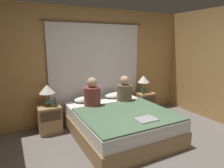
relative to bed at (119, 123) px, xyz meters
The scene contains 17 objects.
ground_plane 0.99m from the bed, 90.00° to the right, with size 16.00×16.00×0.00m, color #66605B.
wall_back 1.50m from the bed, 90.00° to the left, with size 4.69×0.06×2.50m.
curtain_panel 1.35m from the bed, 90.00° to the left, with size 2.37×0.03×2.19m.
bed is the anchor object (origin of this frame).
nightstand_left 1.39m from the bed, 146.48° to the left, with size 0.43×0.41×0.54m.
nightstand_right 1.39m from the bed, 33.52° to the left, with size 0.43×0.41×0.54m.
lamp_left 1.54m from the bed, 144.18° to the left, with size 0.31×0.31×0.42m.
lamp_right 1.54m from the bed, 35.82° to the left, with size 0.31×0.31×0.42m.
pillow_left 0.94m from the bed, 114.24° to the left, with size 0.54×0.31×0.12m.
pillow_right 0.94m from the bed, 65.76° to the left, with size 0.54×0.31×0.12m.
blanket_on_bed 0.38m from the bed, 90.00° to the right, with size 1.60×1.40×0.03m.
person_left_in_bed 0.77m from the bed, 128.09° to the left, with size 0.33×0.33×0.59m.
person_right_in_bed 0.77m from the bed, 50.09° to the left, with size 0.33×0.33×0.56m.
beer_bottle_on_left_stand 1.30m from the bed, 148.25° to the left, with size 0.06×0.06×0.21m.
beer_bottle_on_right_stand 1.28m from the bed, 32.26° to the left, with size 0.06×0.06×0.22m.
laptop_on_bed 0.75m from the bed, 80.25° to the right, with size 0.35×0.25×0.02m.
handbag_on_floor 1.24m from the bed, 18.71° to the left, with size 0.30×0.19×0.36m.
Camera 1 is at (-1.78, -2.15, 1.78)m, focal length 32.00 mm.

